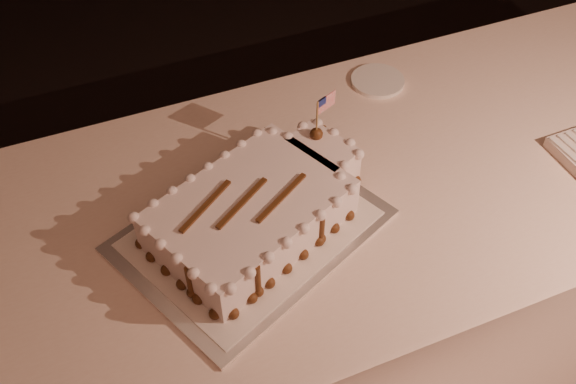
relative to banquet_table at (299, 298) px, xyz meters
name	(u,v)px	position (x,y,z in m)	size (l,w,h in m)	color
banquet_table	(299,298)	(0.00, 0.00, 0.00)	(2.40, 0.80, 0.75)	#FBDAC3
cake_board	(251,230)	(-0.13, -0.04, 0.38)	(0.49, 0.37, 0.01)	white
doily	(251,229)	(-0.13, -0.04, 0.38)	(0.44, 0.33, 0.00)	white
sheet_cake	(259,207)	(-0.10, -0.03, 0.43)	(0.48, 0.37, 0.18)	white
side_plate	(378,81)	(0.33, 0.29, 0.38)	(0.13, 0.13, 0.01)	white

